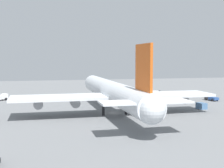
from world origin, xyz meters
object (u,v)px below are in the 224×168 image
Objects in this scene: cargo_airplane at (112,92)px; cargo_loader at (157,93)px; safety_cone_nose at (96,98)px; fuel_truck at (211,97)px; maintenance_van at (1,97)px; cargo_container_fore at (201,106)px.

cargo_loader is at bearing -37.10° from cargo_airplane.
cargo_loader is 8.75× the size of safety_cone_nose.
cargo_airplane is 11.93× the size of fuel_truck.
maintenance_van is 1.07× the size of cargo_loader.
fuel_truck is (-17.10, -72.54, -0.04)m from maintenance_van.
cargo_container_fore is 39.35m from safety_cone_nose.
fuel_truck is 41.09m from safety_cone_nose.
fuel_truck is 20.40m from cargo_container_fore.
safety_cone_nose is (13.41, 38.83, -0.87)m from fuel_truck.
cargo_airplane is at bearing -136.24° from maintenance_van.
fuel_truck reaches higher than maintenance_van.
cargo_container_fore is at bearing -88.16° from cargo_airplane.
cargo_container_fore is at bearing 141.59° from fuel_truck.
safety_cone_nose is at bearing -96.25° from maintenance_van.
fuel_truck is at bearing -103.27° from maintenance_van.
cargo_loader is 26.52m from safety_cone_nose.
maintenance_van is at bearing 43.76° from cargo_airplane.
cargo_airplane is 47.26m from maintenance_van.
cargo_airplane is at bearing 177.77° from safety_cone_nose.
cargo_loader is 1.58× the size of cargo_container_fore.
cargo_airplane is 45.17m from cargo_loader.
maintenance_van reaches higher than cargo_loader.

